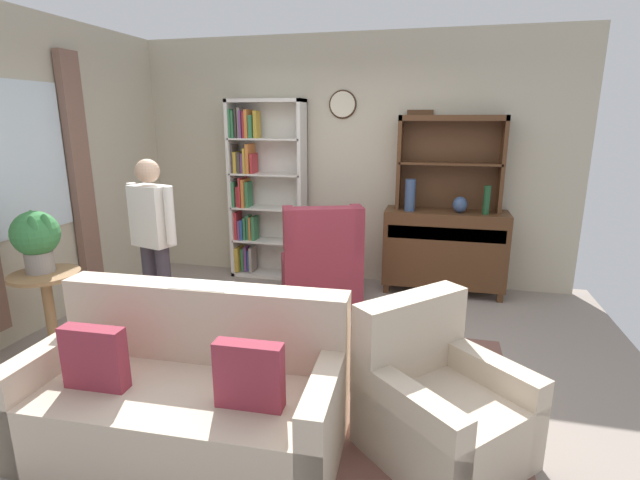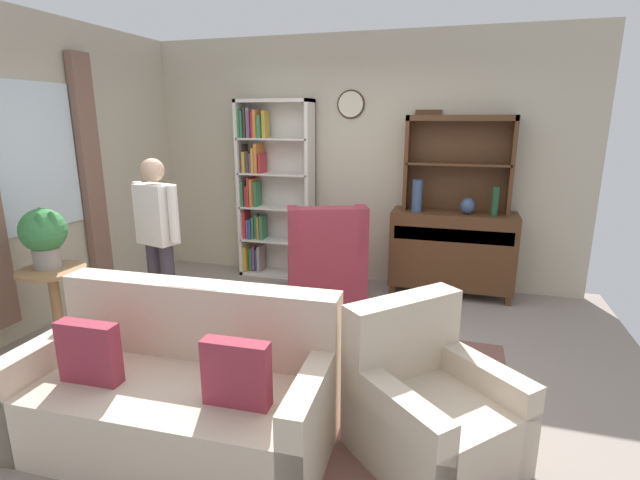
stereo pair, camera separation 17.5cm
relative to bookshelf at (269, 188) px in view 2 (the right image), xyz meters
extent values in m
cube|color=gray|center=(1.06, -1.94, -1.09)|extent=(5.40, 4.60, 0.02)
cube|color=#BCB299|center=(1.06, 0.19, 0.32)|extent=(5.00, 0.06, 2.80)
cylinder|color=beige|center=(0.95, 0.14, 0.96)|extent=(0.28, 0.03, 0.28)
torus|color=#382314|center=(0.95, 0.14, 0.96)|extent=(0.31, 0.02, 0.31)
cube|color=#4C2D19|center=(1.81, 0.14, 0.72)|extent=(0.28, 0.03, 0.36)
cube|color=#BCB299|center=(-1.47, -1.94, 0.32)|extent=(0.06, 4.20, 2.80)
cube|color=silver|center=(-1.43, -1.88, 0.47)|extent=(0.02, 0.90, 1.30)
cube|color=#7F5B4C|center=(-1.38, -1.30, 0.27)|extent=(0.08, 0.24, 2.30)
cube|color=brown|center=(1.26, -2.24, -1.07)|extent=(2.76, 2.00, 0.01)
cube|color=silver|center=(-0.34, -0.01, -0.03)|extent=(0.04, 0.30, 2.10)
cube|color=silver|center=(0.52, -0.01, -0.03)|extent=(0.04, 0.30, 2.10)
cube|color=silver|center=(0.09, -0.01, 1.00)|extent=(0.90, 0.30, 0.04)
cube|color=silver|center=(0.09, -0.01, -1.06)|extent=(0.90, 0.30, 0.04)
cube|color=silver|center=(0.09, 0.13, -0.03)|extent=(0.90, 0.01, 2.10)
cube|color=silver|center=(0.09, -0.01, -0.63)|extent=(0.86, 0.30, 0.02)
cube|color=gold|center=(-0.30, -0.03, -0.88)|extent=(0.04, 0.22, 0.30)
cube|color=#337247|center=(-0.24, -0.03, -0.89)|extent=(0.04, 0.11, 0.28)
cube|color=#723F7F|center=(-0.20, -0.03, -0.87)|extent=(0.03, 0.12, 0.31)
cube|color=#284C8C|center=(-0.16, -0.03, -0.90)|extent=(0.03, 0.11, 0.26)
cube|color=gray|center=(-0.12, -0.03, -0.87)|extent=(0.03, 0.18, 0.31)
cube|color=silver|center=(0.09, -0.01, -0.23)|extent=(0.86, 0.30, 0.02)
cube|color=#B22D33|center=(-0.30, -0.03, -0.46)|extent=(0.04, 0.18, 0.33)
cube|color=#723F7F|center=(-0.26, -0.03, -0.51)|extent=(0.02, 0.18, 0.23)
cube|color=#284C8C|center=(-0.23, -0.03, -0.50)|extent=(0.03, 0.18, 0.24)
cube|color=#337247|center=(-0.19, -0.03, -0.49)|extent=(0.03, 0.15, 0.27)
cube|color=#337247|center=(-0.16, -0.03, -0.47)|extent=(0.04, 0.11, 0.30)
cube|color=#CC7233|center=(-0.12, -0.03, -0.48)|extent=(0.02, 0.15, 0.28)
cube|color=#337247|center=(-0.08, -0.03, -0.48)|extent=(0.04, 0.17, 0.29)
cube|color=silver|center=(0.09, -0.01, 0.17)|extent=(0.86, 0.30, 0.02)
cube|color=#337247|center=(-0.30, -0.03, -0.07)|extent=(0.03, 0.22, 0.30)
cube|color=#B22D33|center=(-0.26, -0.03, -0.10)|extent=(0.04, 0.18, 0.24)
cube|color=#B22D33|center=(-0.22, -0.03, -0.04)|extent=(0.02, 0.24, 0.35)
cube|color=#CC7233|center=(-0.18, -0.03, -0.05)|extent=(0.03, 0.24, 0.33)
cube|color=#337247|center=(-0.14, -0.03, -0.07)|extent=(0.04, 0.17, 0.30)
cube|color=silver|center=(0.09, -0.01, 0.58)|extent=(0.86, 0.30, 0.02)
cube|color=#3F3833|center=(-0.30, -0.03, 0.35)|extent=(0.03, 0.18, 0.33)
cube|color=gold|center=(-0.27, -0.03, 0.31)|extent=(0.04, 0.20, 0.25)
cube|color=#3F3833|center=(-0.23, -0.03, 0.30)|extent=(0.04, 0.18, 0.24)
cube|color=#723F7F|center=(-0.19, -0.03, 0.30)|extent=(0.03, 0.17, 0.23)
cube|color=gold|center=(-0.15, -0.03, 0.33)|extent=(0.03, 0.23, 0.29)
cube|color=#CC7233|center=(-0.11, -0.03, 0.35)|extent=(0.04, 0.24, 0.34)
cube|color=#B22D33|center=(-0.06, -0.03, 0.30)|extent=(0.03, 0.20, 0.23)
cube|color=#337247|center=(-0.31, -0.03, 0.75)|extent=(0.02, 0.23, 0.32)
cube|color=#337247|center=(-0.28, -0.03, 0.74)|extent=(0.03, 0.21, 0.31)
cube|color=#3F3833|center=(-0.25, -0.03, 0.75)|extent=(0.02, 0.16, 0.33)
cube|color=gray|center=(-0.21, -0.03, 0.76)|extent=(0.03, 0.13, 0.34)
cube|color=#723F7F|center=(-0.18, -0.03, 0.74)|extent=(0.02, 0.24, 0.31)
cube|color=#B22D33|center=(-0.15, -0.03, 0.74)|extent=(0.02, 0.19, 0.30)
cube|color=#CC7233|center=(-0.11, -0.03, 0.75)|extent=(0.04, 0.23, 0.32)
cube|color=#337247|center=(-0.06, -0.03, 0.72)|extent=(0.04, 0.21, 0.26)
cube|color=gold|center=(-0.01, -0.03, 0.74)|extent=(0.04, 0.15, 0.30)
cube|color=#4C2D19|center=(2.15, -0.08, -0.57)|extent=(1.30, 0.45, 0.82)
cube|color=#4C2D19|center=(1.55, -0.26, -1.03)|extent=(0.06, 0.06, 0.10)
cube|color=#4C2D19|center=(2.75, -0.26, -1.03)|extent=(0.06, 0.06, 0.10)
cube|color=#4C2D19|center=(1.55, 0.09, -1.03)|extent=(0.06, 0.06, 0.10)
cube|color=#4C2D19|center=(2.75, 0.09, -1.03)|extent=(0.06, 0.06, 0.10)
cube|color=#3D2414|center=(2.15, -0.30, -0.36)|extent=(1.20, 0.01, 0.14)
cube|color=#4C2D19|center=(1.62, 0.00, 0.34)|extent=(0.04, 0.26, 1.00)
cube|color=#4C2D19|center=(2.68, 0.00, 0.34)|extent=(0.04, 0.26, 1.00)
cube|color=#4C2D19|center=(2.15, 0.00, 0.81)|extent=(1.10, 0.26, 0.06)
cube|color=#4C2D19|center=(2.15, 0.00, 0.34)|extent=(1.06, 0.26, 0.02)
cube|color=#4C2D19|center=(2.15, 0.12, 0.34)|extent=(1.10, 0.01, 1.00)
cylinder|color=#33476B|center=(1.76, -0.16, 0.01)|extent=(0.11, 0.11, 0.34)
ellipsoid|color=#33476B|center=(2.28, -0.15, -0.07)|extent=(0.15, 0.15, 0.17)
cylinder|color=#194223|center=(2.54, -0.17, -0.01)|extent=(0.07, 0.07, 0.30)
cube|color=beige|center=(0.69, -3.12, -0.87)|extent=(1.83, 0.92, 0.42)
cube|color=beige|center=(0.68, -2.80, -0.42)|extent=(1.81, 0.27, 0.48)
cube|color=beige|center=(-0.14, -3.15, -0.78)|extent=(0.17, 0.85, 0.60)
cube|color=beige|center=(1.52, -3.09, -0.78)|extent=(0.17, 0.85, 0.60)
cube|color=maroon|center=(0.24, -3.26, -0.48)|extent=(0.36, 0.11, 0.36)
cube|color=maroon|center=(1.14, -3.23, -0.48)|extent=(0.36, 0.11, 0.36)
cube|color=white|center=(0.68, -2.80, -0.18)|extent=(0.37, 0.19, 0.00)
cube|color=beige|center=(2.15, -2.83, -0.88)|extent=(1.08, 1.08, 0.40)
cube|color=beige|center=(1.93, -2.62, -0.44)|extent=(0.64, 0.67, 0.48)
cube|color=beige|center=(1.94, -3.05, -0.80)|extent=(0.66, 0.64, 0.55)
cube|color=beige|center=(2.36, -2.60, -0.80)|extent=(0.66, 0.64, 0.55)
cube|color=maroon|center=(0.88, -0.62, -0.87)|extent=(1.02, 1.03, 0.42)
cube|color=maroon|center=(0.98, -0.90, -0.34)|extent=(0.80, 0.47, 0.63)
cube|color=maroon|center=(1.29, -0.74, -0.25)|extent=(0.19, 0.30, 0.44)
cube|color=maroon|center=(0.65, -0.98, -0.25)|extent=(0.19, 0.30, 0.44)
cylinder|color=#997047|center=(-0.91, -2.37, -0.38)|extent=(0.52, 0.52, 0.03)
cylinder|color=#997047|center=(-0.91, -2.37, -0.74)|extent=(0.08, 0.08, 0.68)
cylinder|color=#997047|center=(-0.91, -2.37, -1.06)|extent=(0.36, 0.36, 0.03)
cylinder|color=gray|center=(-0.96, -2.35, -0.28)|extent=(0.21, 0.21, 0.17)
sphere|color=#387F42|center=(-0.96, -2.35, -0.06)|extent=(0.35, 0.35, 0.35)
ellipsoid|color=#387F42|center=(-0.84, -2.37, -0.01)|extent=(0.10, 0.06, 0.25)
ellipsoid|color=#387F42|center=(-0.88, -2.44, -0.01)|extent=(0.10, 0.06, 0.25)
ellipsoid|color=#387F42|center=(-1.05, -2.27, -0.01)|extent=(0.10, 0.06, 0.25)
cylinder|color=#38333D|center=(-0.40, -1.75, -0.67)|extent=(0.15, 0.15, 0.82)
cylinder|color=#38333D|center=(-0.23, -1.80, -0.67)|extent=(0.15, 0.15, 0.82)
cube|color=silver|center=(-0.32, -1.77, 0.00)|extent=(0.38, 0.28, 0.52)
sphere|color=tan|center=(-0.32, -1.77, 0.38)|extent=(0.25, 0.25, 0.20)
cylinder|color=silver|center=(-0.53, -1.71, 0.03)|extent=(0.10, 0.10, 0.48)
cylinder|color=silver|center=(-0.10, -1.83, 0.03)|extent=(0.10, 0.10, 0.48)
cube|color=#4C2D19|center=(0.98, -2.14, -0.67)|extent=(0.80, 0.50, 0.03)
cube|color=#4C2D19|center=(0.61, -2.36, -0.88)|extent=(0.05, 0.05, 0.39)
cube|color=#4C2D19|center=(1.35, -2.36, -0.88)|extent=(0.05, 0.05, 0.39)
cube|color=#4C2D19|center=(0.61, -1.92, -0.88)|extent=(0.05, 0.05, 0.39)
cube|color=#4C2D19|center=(1.35, -1.92, -0.88)|extent=(0.05, 0.05, 0.39)
cube|color=#CC7233|center=(1.00, -2.14, -0.65)|extent=(0.19, 0.13, 0.02)
cube|color=#284C8C|center=(1.00, -2.14, -0.63)|extent=(0.16, 0.13, 0.02)
camera|label=1|loc=(2.02, -5.25, 0.80)|focal=26.47mm
camera|label=2|loc=(2.19, -5.21, 0.80)|focal=26.47mm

